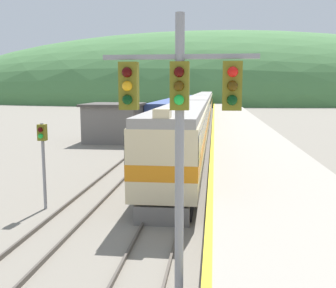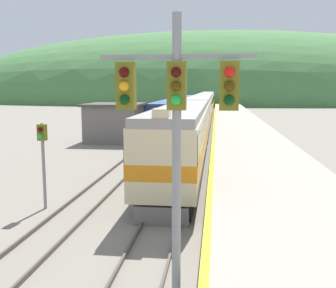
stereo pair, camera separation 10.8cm
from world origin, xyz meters
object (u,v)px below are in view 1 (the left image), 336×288
object	(u,v)px
carriage_fourth	(206,100)
signal_post_siding	(43,148)
express_train_lead_car	(183,135)
siding_train	(178,109)
carriage_second	(198,113)
signal_mast_main	(179,119)
carriage_third	(203,105)

from	to	relation	value
carriage_fourth	signal_post_siding	xyz separation A→B (m)	(-5.44, -76.64, 0.47)
express_train_lead_car	signal_post_siding	size ratio (longest dim) A/B	5.63
carriage_fourth	signal_post_siding	size ratio (longest dim) A/B	5.64
siding_train	carriage_second	bearing A→B (deg)	-76.53
carriage_fourth	signal_mast_main	distance (m)	84.51
express_train_lead_car	siding_train	xyz separation A→B (m)	(-3.90, 39.02, -0.42)
carriage_fourth	express_train_lead_car	bearing A→B (deg)	-90.00
siding_train	signal_mast_main	distance (m)	56.03
carriage_third	siding_train	world-z (taller)	carriage_third
carriage_fourth	signal_mast_main	xyz separation A→B (m)	(1.25, -84.46, 2.43)
siding_train	signal_mast_main	bearing A→B (deg)	-84.72
carriage_second	carriage_fourth	world-z (taller)	same
signal_post_siding	carriage_second	bearing A→B (deg)	80.23
signal_mast_main	signal_post_siding	world-z (taller)	signal_mast_main
express_train_lead_car	signal_mast_main	xyz separation A→B (m)	(1.25, -16.70, 2.42)
express_train_lead_car	carriage_third	world-z (taller)	express_train_lead_car
carriage_fourth	siding_train	xyz separation A→B (m)	(-3.90, -28.74, -0.41)
signal_post_siding	siding_train	bearing A→B (deg)	88.15
carriage_second	siding_train	world-z (taller)	carriage_second
signal_mast_main	signal_post_siding	size ratio (longest dim) A/B	1.80
signal_mast_main	carriage_fourth	bearing A→B (deg)	90.85
express_train_lead_car	carriage_fourth	xyz separation A→B (m)	(0.00, 67.76, -0.01)
signal_post_siding	carriage_fourth	bearing A→B (deg)	85.94
carriage_third	signal_post_siding	xyz separation A→B (m)	(-5.44, -54.12, 0.47)
carriage_fourth	siding_train	world-z (taller)	carriage_fourth
carriage_second	signal_post_siding	xyz separation A→B (m)	(-5.44, -31.61, 0.47)
carriage_second	carriage_third	world-z (taller)	same
carriage_second	signal_post_siding	world-z (taller)	carriage_second
signal_mast_main	signal_post_siding	bearing A→B (deg)	130.54
carriage_fourth	siding_train	distance (m)	29.01
express_train_lead_car	signal_mast_main	world-z (taller)	signal_mast_main
carriage_second	siding_train	xyz separation A→B (m)	(-3.90, 16.29, -0.41)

